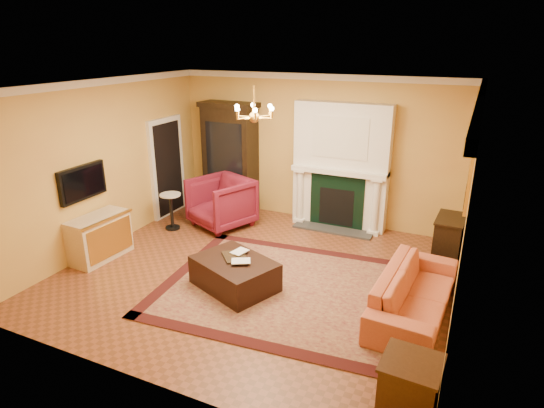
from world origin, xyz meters
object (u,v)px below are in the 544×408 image
Objects in this scene: china_cabinet at (230,160)px; leather_ottoman at (235,273)px; commode at (99,237)px; end_table at (409,389)px; wingback_armchair at (221,200)px; coral_sofa at (415,286)px; console_table at (448,242)px; pedestal_table at (171,209)px.

china_cabinet is 1.89× the size of leather_ottoman.
commode is 5.63m from end_table.
coral_sofa is (4.06, -1.66, -0.13)m from wingback_armchair.
coral_sofa is 1.81m from console_table.
wingback_armchair is at bearing 140.21° from end_table.
pedestal_table is 5.21m from console_table.
console_table is (5.17, 0.69, -0.03)m from pedestal_table.
wingback_armchair is at bearing 34.15° from pedestal_table.
coral_sofa is at bearing 96.62° from end_table.
coral_sofa is at bearing -96.07° from console_table.
console_table reaches higher than commode.
leather_ottoman is (2.29, -1.52, -0.19)m from pedestal_table.
console_table is (4.64, -0.82, -0.74)m from china_cabinet.
end_table is 0.76× the size of console_table.
china_cabinet is at bearing 130.61° from wingback_armchair.
console_table reaches higher than pedestal_table.
coral_sofa is (4.36, -2.60, -0.71)m from china_cabinet.
wingback_armchair reaches higher than pedestal_table.
pedestal_table is at bearing 81.17° from commode.
commode is 1.70× the size of end_table.
console_table is (0.28, 1.78, -0.02)m from coral_sofa.
console_table is (5.51, 2.28, 0.01)m from commode.
end_table is (5.11, -3.01, -0.12)m from pedestal_table.
coral_sofa is at bearing -12.66° from pedestal_table.
wingback_armchair is at bearing 64.85° from commode.
china_cabinet reaches higher than end_table.
commode is at bearing -103.38° from china_cabinet.
end_table is at bearing -169.65° from coral_sofa.
console_table is (0.06, 3.69, 0.10)m from end_table.
leather_ottoman is (-2.82, 1.49, -0.07)m from end_table.
commode is (-0.87, -3.10, -0.75)m from china_cabinet.
china_cabinet reaches higher than pedestal_table.
pedestal_table is at bearing 81.07° from coral_sofa.
leather_ottoman is at bearing -31.86° from wingback_armchair.
commode is 5.96m from console_table.
console_table is at bearing 7.57° from pedestal_table.
pedestal_table is 2.75m from leather_ottoman.
end_table is at bearing -30.48° from pedestal_table.
coral_sofa is at bearing 31.47° from leather_ottoman.
china_cabinet reaches higher than leather_ottoman.
leather_ottoman is at bearing -33.60° from pedestal_table.
commode is (-1.17, -2.15, -0.16)m from wingback_armchair.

